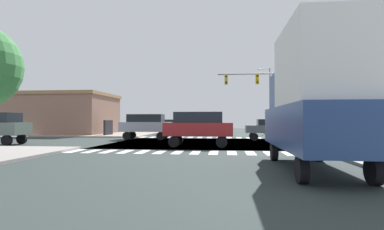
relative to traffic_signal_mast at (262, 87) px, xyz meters
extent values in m
cube|color=#2B3432|center=(-5.59, -7.19, -5.15)|extent=(14.00, 90.00, 0.05)
cube|color=#2B3432|center=(-5.59, -7.19, -5.15)|extent=(90.00, 12.00, 0.05)
cube|color=gray|center=(7.41, 4.81, -5.06)|extent=(12.00, 12.00, 0.14)
cube|color=gray|center=(-18.59, 4.81, -5.06)|extent=(12.00, 12.00, 0.14)
cube|color=white|center=(-12.34, -14.49, -5.13)|extent=(0.50, 2.00, 0.01)
cube|color=white|center=(-11.34, -14.49, -5.13)|extent=(0.50, 2.00, 0.01)
cube|color=white|center=(-10.34, -14.49, -5.13)|extent=(0.50, 2.00, 0.01)
cube|color=white|center=(-9.34, -14.49, -5.13)|extent=(0.50, 2.00, 0.01)
cube|color=white|center=(-8.34, -14.49, -5.13)|extent=(0.50, 2.00, 0.01)
cube|color=white|center=(-7.34, -14.49, -5.13)|extent=(0.50, 2.00, 0.01)
cube|color=white|center=(-6.34, -14.49, -5.13)|extent=(0.50, 2.00, 0.01)
cube|color=white|center=(-5.34, -14.49, -5.13)|extent=(0.50, 2.00, 0.01)
cube|color=white|center=(-4.34, -14.49, -5.13)|extent=(0.50, 2.00, 0.01)
cube|color=white|center=(-3.34, -14.49, -5.13)|extent=(0.50, 2.00, 0.01)
cube|color=white|center=(-2.34, -14.49, -5.13)|extent=(0.50, 2.00, 0.01)
cube|color=white|center=(-1.34, -14.49, -5.13)|extent=(0.50, 2.00, 0.01)
cube|color=white|center=(-0.34, -14.49, -5.13)|extent=(0.50, 2.00, 0.01)
cube|color=white|center=(0.66, -14.49, -5.13)|extent=(0.50, 2.00, 0.01)
cube|color=white|center=(-12.34, 0.11, -5.13)|extent=(0.50, 2.00, 0.01)
cube|color=white|center=(-11.34, 0.11, -5.13)|extent=(0.50, 2.00, 0.01)
cube|color=white|center=(-10.34, 0.11, -5.13)|extent=(0.50, 2.00, 0.01)
cube|color=white|center=(-9.34, 0.11, -5.13)|extent=(0.50, 2.00, 0.01)
cube|color=white|center=(-8.34, 0.11, -5.13)|extent=(0.50, 2.00, 0.01)
cube|color=white|center=(-7.34, 0.11, -5.13)|extent=(0.50, 2.00, 0.01)
cube|color=white|center=(-6.34, 0.11, -5.13)|extent=(0.50, 2.00, 0.01)
cube|color=white|center=(-5.34, 0.11, -5.13)|extent=(0.50, 2.00, 0.01)
cube|color=white|center=(-4.34, 0.11, -5.13)|extent=(0.50, 2.00, 0.01)
cube|color=white|center=(-3.34, 0.11, -5.13)|extent=(0.50, 2.00, 0.01)
cube|color=white|center=(-2.34, 0.11, -5.13)|extent=(0.50, 2.00, 0.01)
cube|color=white|center=(-1.34, 0.11, -5.13)|extent=(0.50, 2.00, 0.01)
cube|color=white|center=(-0.34, 0.11, -5.13)|extent=(0.50, 2.00, 0.01)
cube|color=white|center=(0.66, 0.11, -5.13)|extent=(0.50, 2.00, 0.01)
cylinder|color=gray|center=(2.80, 0.02, -1.67)|extent=(0.20, 0.20, 6.91)
cylinder|color=gray|center=(-0.84, 0.02, 1.38)|extent=(7.29, 0.14, 0.14)
cube|color=yellow|center=(-0.48, 0.02, 0.83)|extent=(0.32, 0.40, 1.00)
sphere|color=black|center=(-0.48, -0.22, 1.14)|extent=(0.22, 0.22, 0.22)
sphere|color=orange|center=(-0.48, -0.22, 0.83)|extent=(0.22, 0.22, 0.22)
sphere|color=black|center=(-0.48, -0.22, 0.52)|extent=(0.22, 0.22, 0.22)
cube|color=yellow|center=(-3.61, 0.02, 0.83)|extent=(0.32, 0.40, 1.00)
sphere|color=black|center=(-3.61, -0.22, 1.14)|extent=(0.22, 0.22, 0.22)
sphere|color=orange|center=(-3.61, -0.22, 0.83)|extent=(0.22, 0.22, 0.22)
sphere|color=black|center=(-3.61, -0.22, 0.52)|extent=(0.22, 0.22, 0.22)
cylinder|color=gray|center=(2.52, 12.23, -0.55)|extent=(0.16, 0.16, 9.16)
cylinder|color=gray|center=(1.82, 12.23, 3.93)|extent=(1.40, 0.10, 0.10)
ellipsoid|color=silver|center=(1.12, 12.23, 3.88)|extent=(0.60, 0.32, 0.20)
cube|color=#8C6655|center=(-24.98, 5.52, -2.74)|extent=(13.03, 9.05, 4.78)
cube|color=#9A724B|center=(-24.98, 5.52, -0.15)|extent=(13.33, 9.35, 0.40)
cube|color=black|center=(-16.96, 2.00, -4.23)|extent=(0.24, 2.20, 1.80)
cylinder|color=black|center=(1.72, -2.97, -4.79)|extent=(0.68, 0.26, 0.68)
cylinder|color=black|center=(1.72, -4.41, -4.79)|extent=(0.68, 0.26, 0.68)
cylinder|color=black|center=(-1.20, -2.97, -4.79)|extent=(0.68, 0.26, 0.68)
cylinder|color=black|center=(-1.20, -4.41, -4.79)|extent=(0.68, 0.26, 0.68)
cube|color=slate|center=(0.26, -3.69, -4.12)|extent=(4.30, 1.80, 0.66)
cube|color=black|center=(0.26, -3.69, -3.52)|extent=(2.24, 1.55, 0.54)
cylinder|color=black|center=(-9.49, -2.91, -4.76)|extent=(0.74, 0.26, 0.74)
cylinder|color=black|center=(-9.49, -4.48, -4.76)|extent=(0.74, 0.26, 0.74)
cylinder|color=black|center=(-12.61, -2.91, -4.76)|extent=(0.74, 0.26, 0.74)
cylinder|color=black|center=(-12.61, -4.48, -4.76)|extent=(0.74, 0.26, 0.74)
cube|color=#ABAEC0|center=(-11.05, -3.69, -3.95)|extent=(4.60, 1.96, 0.88)
cube|color=black|center=(-11.05, -3.69, -3.15)|extent=(3.22, 1.69, 0.72)
cylinder|color=black|center=(-6.87, 8.53, -4.79)|extent=(0.26, 0.68, 0.68)
cylinder|color=black|center=(-8.31, 8.53, -4.79)|extent=(0.26, 0.68, 0.68)
cylinder|color=black|center=(-6.87, 11.46, -4.79)|extent=(0.26, 0.68, 0.68)
cylinder|color=black|center=(-8.31, 11.46, -4.79)|extent=(0.26, 0.68, 0.68)
cube|color=black|center=(-7.59, 10.00, -4.12)|extent=(1.80, 4.30, 0.66)
cube|color=black|center=(-7.59, 10.00, -3.52)|extent=(1.55, 2.24, 0.54)
cylinder|color=black|center=(5.07, -11.41, -4.79)|extent=(0.68, 0.26, 0.68)
cylinder|color=black|center=(5.07, -9.97, -4.79)|extent=(0.68, 0.26, 0.68)
cylinder|color=black|center=(-9.87, 4.38, -4.79)|extent=(0.26, 0.68, 0.68)
cylinder|color=black|center=(-11.31, 4.38, -4.79)|extent=(0.26, 0.68, 0.68)
cylinder|color=black|center=(-9.87, 7.30, -4.79)|extent=(0.26, 0.68, 0.68)
cylinder|color=black|center=(-11.31, 7.30, -4.79)|extent=(0.26, 0.68, 0.68)
cube|color=black|center=(-10.59, 5.84, -4.12)|extent=(1.80, 4.30, 0.66)
cube|color=black|center=(-10.59, 5.84, -3.52)|extent=(1.55, 2.24, 0.54)
cylinder|color=black|center=(-1.55, -17.45, -4.73)|extent=(0.26, 0.80, 0.80)
cylinder|color=black|center=(0.37, -17.45, -4.73)|extent=(0.26, 0.80, 0.80)
cylinder|color=black|center=(-1.55, -22.34, -4.73)|extent=(0.26, 0.80, 0.80)
cylinder|color=black|center=(0.37, -22.34, -4.73)|extent=(0.26, 0.80, 0.80)
cube|color=navy|center=(-0.59, -19.90, -3.59)|extent=(2.40, 7.20, 1.49)
cube|color=white|center=(-0.59, -20.98, -1.56)|extent=(2.30, 4.18, 2.56)
cube|color=navy|center=(-0.59, -17.74, -2.10)|extent=(2.11, 2.02, 1.49)
cylinder|color=black|center=(-7.07, -11.48, -4.76)|extent=(0.74, 0.26, 0.74)
cylinder|color=black|center=(-7.07, -9.91, -4.76)|extent=(0.74, 0.26, 0.74)
cylinder|color=black|center=(-3.94, -11.48, -4.76)|extent=(0.74, 0.26, 0.74)
cylinder|color=black|center=(-3.94, -9.91, -4.76)|extent=(0.74, 0.26, 0.74)
cube|color=maroon|center=(-5.50, -10.69, -3.95)|extent=(4.60, 1.96, 0.88)
cube|color=black|center=(-5.50, -10.69, -3.15)|extent=(3.22, 1.69, 0.72)
cylinder|color=black|center=(-18.96, -11.48, -4.76)|extent=(0.74, 0.26, 0.74)
cylinder|color=black|center=(-18.96, -9.91, -4.76)|extent=(0.74, 0.26, 0.74)
camera|label=1|loc=(-3.67, -31.15, -3.35)|focal=28.31mm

